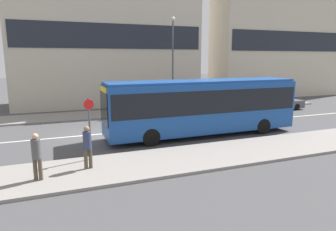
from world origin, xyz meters
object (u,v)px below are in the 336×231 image
at_px(city_bus, 202,104).
at_px(parked_car_0, 225,106).
at_px(pedestrian_near_stop, 36,153).
at_px(street_lamp, 173,55).
at_px(pedestrian_down_pavement, 87,144).
at_px(parked_car_1, 277,103).
at_px(bus_stop_sign, 90,124).

xyz_separation_m(city_bus, parked_car_0, (5.32, 5.95, -1.30)).
bearing_deg(city_bus, pedestrian_near_stop, -160.44).
height_order(city_bus, pedestrian_near_stop, city_bus).
bearing_deg(city_bus, street_lamp, 75.30).
bearing_deg(pedestrian_down_pavement, city_bus, 15.72).
relative_size(parked_car_1, pedestrian_down_pavement, 2.57).
relative_size(pedestrian_down_pavement, street_lamp, 0.23).
bearing_deg(pedestrian_near_stop, parked_car_1, -126.24).
distance_m(parked_car_1, bus_stop_sign, 19.40).
bearing_deg(parked_car_0, city_bus, -131.79).
bearing_deg(bus_stop_sign, street_lamp, 52.17).
height_order(pedestrian_down_pavement, street_lamp, street_lamp).
relative_size(pedestrian_near_stop, street_lamp, 0.23).
relative_size(parked_car_0, pedestrian_down_pavement, 2.36).
bearing_deg(parked_car_0, bus_stop_sign, -145.24).
bearing_deg(parked_car_1, parked_car_0, 176.73).
bearing_deg(parked_car_1, city_bus, -151.99).
height_order(bus_stop_sign, street_lamp, street_lamp).
bearing_deg(pedestrian_down_pavement, parked_car_0, 26.27).
xyz_separation_m(parked_car_0, bus_stop_sign, (-12.25, -8.50, 1.13)).
height_order(parked_car_0, pedestrian_near_stop, pedestrian_near_stop).
height_order(pedestrian_near_stop, bus_stop_sign, bus_stop_sign).
height_order(pedestrian_near_stop, street_lamp, street_lamp).
height_order(parked_car_0, street_lamp, street_lamp).
bearing_deg(bus_stop_sign, parked_car_1, 25.04).
bearing_deg(parked_car_0, pedestrian_down_pavement, -142.43).
height_order(city_bus, street_lamp, street_lamp).
height_order(parked_car_0, pedestrian_down_pavement, pedestrian_down_pavement).
xyz_separation_m(parked_car_1, street_lamp, (-9.27, 2.47, 4.24)).
bearing_deg(bus_stop_sign, pedestrian_down_pavement, -102.34).
distance_m(pedestrian_near_stop, street_lamp, 16.54).
relative_size(parked_car_1, street_lamp, 0.59).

